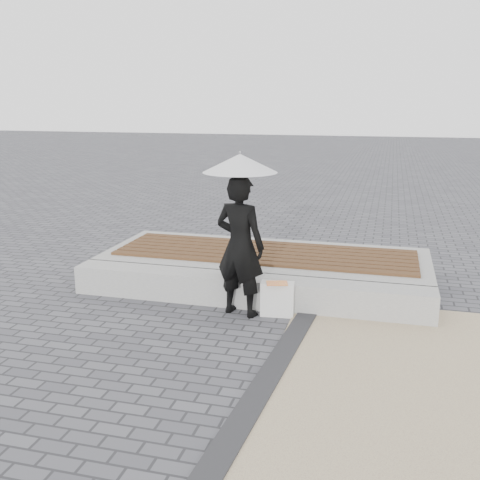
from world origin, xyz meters
name	(u,v)px	position (x,y,z in m)	size (l,w,h in m)	color
ground	(210,353)	(0.00, 0.00, 0.00)	(80.00, 80.00, 0.00)	#515157
edging_band	(266,381)	(0.75, -0.50, 0.02)	(0.25, 5.20, 0.04)	#2A2A2C
seating_ledge	(246,290)	(0.00, 1.60, 0.20)	(5.00, 0.45, 0.40)	#B0B0AB
timber_platform	(265,266)	(0.00, 2.80, 0.20)	(5.00, 2.00, 0.40)	#9F9F9A
timber_decking	(265,253)	(0.00, 2.80, 0.42)	(4.60, 1.40, 0.04)	#55371E
woman	(240,246)	(0.01, 1.24, 0.92)	(0.67, 0.44, 1.84)	black
parasol	(240,163)	(0.01, 1.24, 1.98)	(0.93, 0.93, 1.19)	#A1A1A6
handbag	(238,266)	(-0.12, 1.64, 0.52)	(0.35, 0.12, 0.25)	black
canvas_tote	(277,299)	(0.50, 1.30, 0.23)	(0.43, 0.18, 0.45)	silver
magazine	(277,283)	(0.50, 1.25, 0.46)	(0.27, 0.20, 0.01)	red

